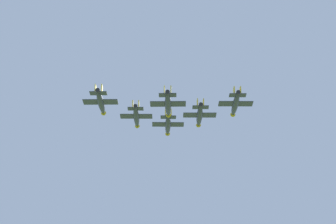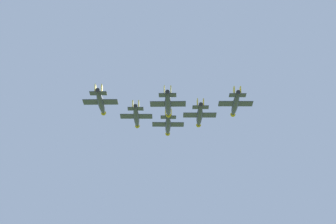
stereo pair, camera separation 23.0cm
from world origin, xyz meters
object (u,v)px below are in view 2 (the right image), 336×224
object	(u,v)px
jet_right_wingman	(200,116)
jet_slot_rear	(168,105)
jet_left_outer	(101,103)
jet_right_outer	(235,104)
jet_left_wingman	(136,117)
jet_lead	(168,125)

from	to	relation	value
jet_right_wingman	jet_slot_rear	xyz separation A→B (m)	(2.23, 16.12, -2.05)
jet_right_wingman	jet_left_outer	size ratio (longest dim) A/B	1.00
jet_left_outer	jet_slot_rear	world-z (taller)	jet_left_outer
jet_right_outer	jet_slot_rear	size ratio (longest dim) A/B	0.95
jet_right_outer	jet_slot_rear	world-z (taller)	jet_slot_rear
jet_left_wingman	jet_left_outer	distance (m)	16.30
jet_left_wingman	jet_left_outer	world-z (taller)	jet_left_wingman
jet_lead	jet_right_wingman	size ratio (longest dim) A/B	1.01
jet_left_outer	jet_right_outer	bearing A→B (deg)	-89.22
jet_right_wingman	jet_slot_rear	distance (m)	16.41
jet_slot_rear	jet_right_outer	bearing A→B (deg)	-88.91
jet_left_outer	jet_slot_rear	xyz separation A→B (m)	(-17.78, -11.33, -0.70)
jet_right_outer	jet_left_wingman	bearing A→B (deg)	68.29
jet_lead	jet_left_outer	world-z (taller)	jet_lead
jet_right_wingman	jet_lead	bearing A→B (deg)	40.26
jet_right_wingman	jet_right_outer	distance (m)	16.40
jet_lead	jet_left_wingman	xyz separation A→B (m)	(2.23, 16.13, -2.67)
jet_left_wingman	jet_slot_rear	bearing A→B (deg)	-140.06
jet_right_wingman	jet_left_outer	xyz separation A→B (m)	(20.01, 27.45, -1.35)
jet_left_outer	jet_lead	bearing A→B (deg)	-39.58
jet_left_outer	jet_right_outer	world-z (taller)	jet_left_outer
jet_left_wingman	jet_left_outer	size ratio (longest dim) A/B	0.97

